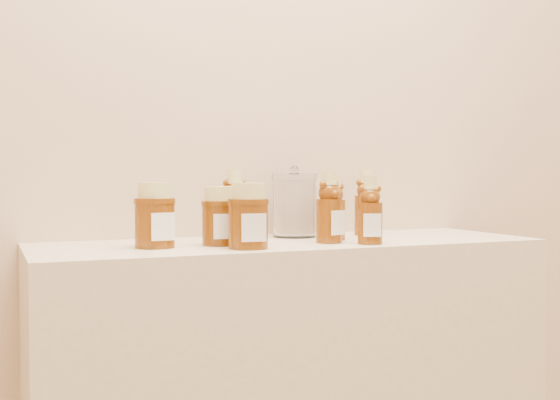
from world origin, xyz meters
name	(u,v)px	position (x,y,z in m)	size (l,w,h in m)	color
wall_back	(260,64)	(0.00, 1.75, 1.35)	(3.50, 0.02, 2.70)	tan
bear_bottle_back_left	(235,201)	(-0.13, 1.59, 1.00)	(0.07, 0.07, 0.19)	#582706
bear_bottle_back_mid	(333,203)	(0.11, 1.55, 0.99)	(0.06, 0.06, 0.18)	#582706
bear_bottle_back_right	(366,198)	(0.25, 1.63, 1.00)	(0.07, 0.07, 0.19)	#582706
bear_bottle_front_left	(329,202)	(0.07, 1.48, 1.00)	(0.06, 0.06, 0.19)	#582706
bear_bottle_front_right	(370,205)	(0.14, 1.42, 0.99)	(0.06, 0.06, 0.18)	#582706
honey_jar_left	(155,215)	(-0.33, 1.53, 0.97)	(0.09, 0.09, 0.14)	#582706
honey_jar_back	(220,216)	(-0.18, 1.53, 0.97)	(0.08, 0.08, 0.13)	#582706
honey_jar_front	(248,216)	(-0.15, 1.43, 0.97)	(0.09, 0.09, 0.14)	#582706
glass_canister	(294,202)	(0.06, 1.65, 0.99)	(0.12, 0.12, 0.18)	white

